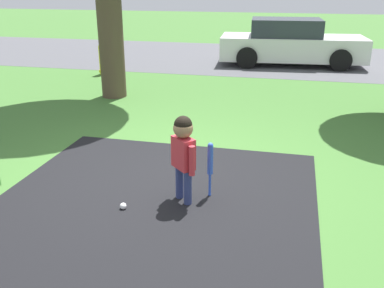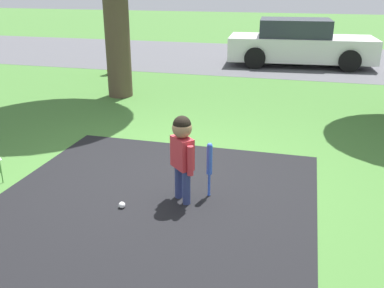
% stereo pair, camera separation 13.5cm
% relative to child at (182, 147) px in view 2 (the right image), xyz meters
% --- Properties ---
extents(ground_plane, '(60.00, 60.00, 0.00)m').
position_rel_child_xyz_m(ground_plane, '(-0.41, 0.67, -0.64)').
color(ground_plane, '#3D6B2D').
extents(street_strip, '(40.00, 6.00, 0.01)m').
position_rel_child_xyz_m(street_strip, '(-0.41, 9.64, -0.63)').
color(street_strip, '#4C4C51').
rests_on(street_strip, ground).
extents(child, '(0.31, 0.30, 0.98)m').
position_rel_child_xyz_m(child, '(0.00, 0.00, 0.00)').
color(child, navy).
rests_on(child, ground).
extents(baseball_bat, '(0.06, 0.06, 0.64)m').
position_rel_child_xyz_m(baseball_bat, '(0.26, 0.18, -0.22)').
color(baseball_bat, blue).
rests_on(baseball_bat, ground).
extents(sports_ball, '(0.07, 0.07, 0.07)m').
position_rel_child_xyz_m(sports_ball, '(-0.58, -0.33, -0.60)').
color(sports_ball, white).
rests_on(sports_ball, ground).
extents(fire_hydrant, '(0.28, 0.25, 0.82)m').
position_rel_child_xyz_m(fire_hydrant, '(-3.74, 6.18, -0.24)').
color(fire_hydrant, yellow).
rests_on(fire_hydrant, ground).
extents(parked_car, '(4.15, 2.06, 1.29)m').
position_rel_child_xyz_m(parked_car, '(0.92, 8.76, -0.03)').
color(parked_car, silver).
rests_on(parked_car, ground).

